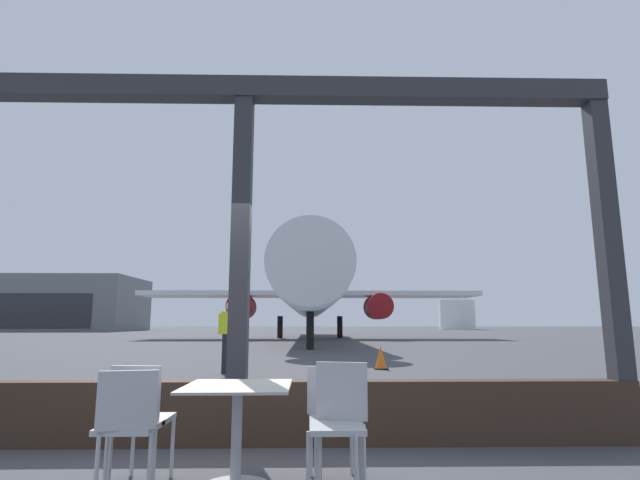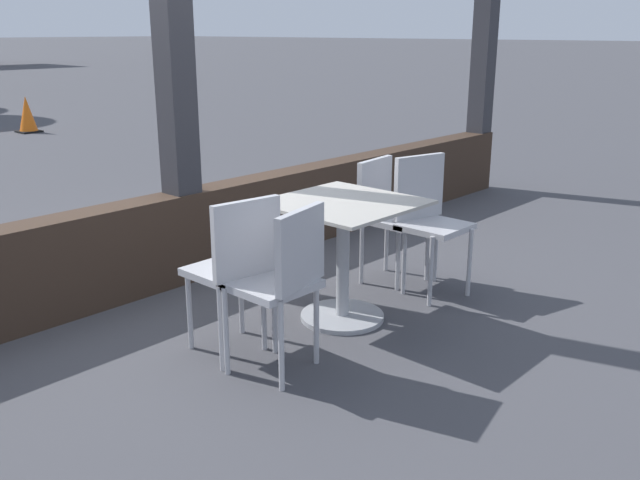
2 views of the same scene
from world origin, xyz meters
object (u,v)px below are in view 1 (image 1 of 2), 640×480
at_px(cafe_chair_window_left, 128,420).
at_px(ground_crew_worker, 229,336).
at_px(dining_table, 237,427).
at_px(traffic_cone, 381,358).
at_px(cafe_chair_aisle_right, 140,412).
at_px(cafe_chair_aisle_left, 333,410).
at_px(distant_hangar, 64,304).
at_px(fuel_storage_tank, 457,315).
at_px(airplane, 310,289).
at_px(cafe_chair_window_right, 339,414).

height_order(cafe_chair_window_left, ground_crew_worker, ground_crew_worker).
distance_m(dining_table, traffic_cone, 9.70).
height_order(cafe_chair_aisle_right, ground_crew_worker, ground_crew_worker).
bearing_deg(cafe_chair_aisle_left, dining_table, -162.21).
distance_m(distant_hangar, fuel_storage_tank, 67.01).
height_order(cafe_chair_aisle_left, traffic_cone, cafe_chair_aisle_left).
bearing_deg(cafe_chair_aisle_right, ground_crew_worker, 94.63).
relative_size(cafe_chair_window_left, ground_crew_worker, 0.52).
xyz_separation_m(airplane, fuel_storage_tank, (27.09, 52.59, -1.06)).
relative_size(cafe_chair_aisle_left, ground_crew_worker, 0.50).
height_order(distant_hangar, fuel_storage_tank, distant_hangar).
xyz_separation_m(cafe_chair_aisle_left, traffic_cone, (1.72, 9.14, -0.23)).
height_order(airplane, distant_hangar, airplane).
height_order(ground_crew_worker, distant_hangar, distant_hangar).
distance_m(cafe_chair_window_right, cafe_chair_aisle_right, 1.55).
distance_m(cafe_chair_window_left, cafe_chair_aisle_right, 0.32).
bearing_deg(cafe_chair_aisle_right, cafe_chair_window_left, -84.86).
bearing_deg(traffic_cone, cafe_chair_window_right, -100.10).
xyz_separation_m(cafe_chair_window_right, airplane, (-0.20, 33.00, 3.16)).
bearing_deg(distant_hangar, traffic_cone, -57.63).
distance_m(airplane, distant_hangar, 56.25).
bearing_deg(airplane, fuel_storage_tank, 62.74).
distance_m(dining_table, distant_hangar, 83.05).
bearing_deg(cafe_chair_window_left, distant_hangar, 116.93).
height_order(cafe_chair_window_left, traffic_cone, cafe_chair_window_left).
xyz_separation_m(cafe_chair_aisle_left, ground_crew_worker, (-2.18, 8.13, 0.37)).
relative_size(dining_table, ground_crew_worker, 0.46).
bearing_deg(distant_hangar, cafe_chair_window_left, -63.07).
distance_m(airplane, fuel_storage_tank, 59.17).
height_order(traffic_cone, distant_hangar, distant_hangar).
relative_size(cafe_chair_window_right, ground_crew_worker, 0.53).
bearing_deg(cafe_chair_window_right, fuel_storage_tank, 72.56).
bearing_deg(ground_crew_worker, cafe_chair_window_left, -85.35).
distance_m(cafe_chair_aisle_left, cafe_chair_aisle_right, 1.52).
xyz_separation_m(dining_table, airplane, (0.57, 32.92, 3.27)).
xyz_separation_m(ground_crew_worker, distant_hangar, (-36.82, 65.25, 3.21)).
relative_size(ground_crew_worker, fuel_storage_tank, 0.27).
relative_size(cafe_chair_aisle_right, distant_hangar, 0.04).
distance_m(dining_table, cafe_chair_aisle_right, 0.78).
bearing_deg(traffic_cone, fuel_storage_tank, 71.68).
xyz_separation_m(dining_table, traffic_cone, (2.46, 9.38, -0.15)).
bearing_deg(traffic_cone, cafe_chair_aisle_left, -100.63).
height_order(cafe_chair_window_left, cafe_chair_aisle_right, cafe_chair_aisle_right).
bearing_deg(distant_hangar, airplane, -46.34).
bearing_deg(airplane, cafe_chair_aisle_left, -89.70).
distance_m(airplane, traffic_cone, 23.86).
relative_size(cafe_chair_window_right, fuel_storage_tank, 0.14).
bearing_deg(cafe_chair_window_left, cafe_chair_aisle_left, 17.87).
height_order(dining_table, cafe_chair_aisle_right, cafe_chair_aisle_right).
distance_m(cafe_chair_window_right, distant_hangar, 83.47).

